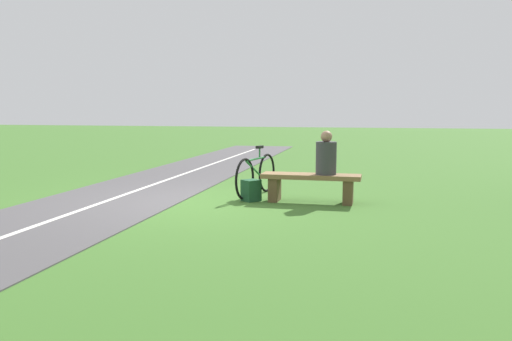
# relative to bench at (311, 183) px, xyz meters

# --- Properties ---
(ground_plane) EXTENTS (80.00, 80.00, 0.00)m
(ground_plane) POSITION_rel_bench_xyz_m (2.10, 0.50, -0.34)
(ground_plane) COLOR #3D6B28
(bench) EXTENTS (1.72, 0.47, 0.50)m
(bench) POSITION_rel_bench_xyz_m (0.00, 0.00, 0.00)
(bench) COLOR brown
(bench) RESTS_ON ground_plane
(person_seated) EXTENTS (0.36, 0.36, 0.75)m
(person_seated) POSITION_rel_bench_xyz_m (-0.26, -0.00, 0.48)
(person_seated) COLOR #38383D
(person_seated) RESTS_ON bench
(bicycle) EXTENTS (0.34, 1.76, 0.93)m
(bicycle) POSITION_rel_bench_xyz_m (1.10, -0.46, 0.05)
(bicycle) COLOR black
(bicycle) RESTS_ON ground_plane
(backpack) EXTENTS (0.38, 0.38, 0.38)m
(backpack) POSITION_rel_bench_xyz_m (1.05, 0.12, -0.15)
(backpack) COLOR #1E4C2D
(backpack) RESTS_ON ground_plane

